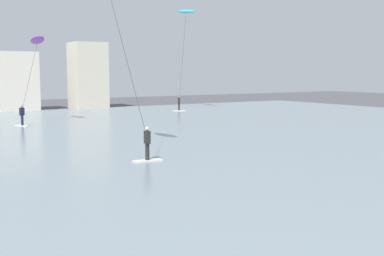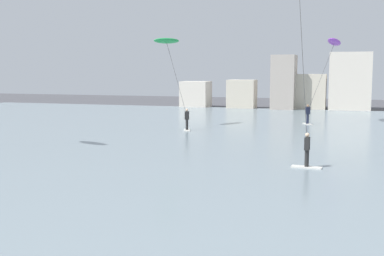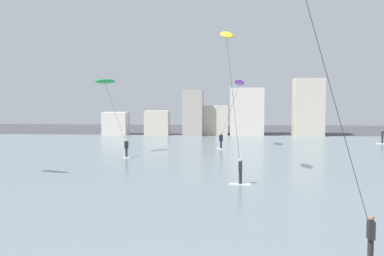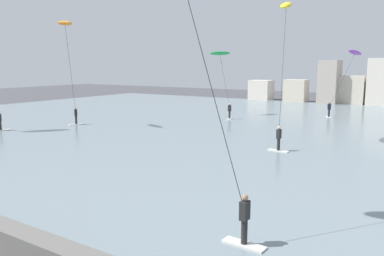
# 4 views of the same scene
# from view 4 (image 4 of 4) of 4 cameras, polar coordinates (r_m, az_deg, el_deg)

# --- Properties ---
(seawall_barrier) EXTENTS (60.00, 0.70, 1.06)m
(seawall_barrier) POSITION_cam_4_polar(r_m,az_deg,el_deg) (13.11, -25.41, -14.78)
(seawall_barrier) COLOR #66635E
(seawall_barrier) RESTS_ON ground
(water_bay) EXTENTS (84.00, 52.00, 0.10)m
(water_bay) POSITION_cam_4_polar(r_m,az_deg,el_deg) (34.88, 14.93, -0.36)
(water_bay) COLOR gray
(water_bay) RESTS_ON ground
(far_shore_buildings) EXTENTS (30.03, 6.08, 7.84)m
(far_shore_buildings) POSITION_cam_4_polar(r_m,az_deg,el_deg) (60.53, 24.78, 5.85)
(far_shore_buildings) COLOR beige
(far_shore_buildings) RESTS_ON ground
(kitesurfer_orange) EXTENTS (2.77, 2.93, 9.45)m
(kitesurfer_orange) POSITION_cam_4_polar(r_m,az_deg,el_deg) (36.69, -17.86, 12.56)
(kitesurfer_orange) COLOR silver
(kitesurfer_orange) RESTS_ON water_bay
(kitesurfer_yellow) EXTENTS (2.25, 4.55, 10.11)m
(kitesurfer_yellow) POSITION_cam_4_polar(r_m,az_deg,el_deg) (28.27, 13.44, 14.45)
(kitesurfer_yellow) COLOR silver
(kitesurfer_yellow) RESTS_ON water_bay
(kitesurfer_purple) EXTENTS (3.00, 4.22, 7.27)m
(kitesurfer_purple) POSITION_cam_4_polar(r_m,az_deg,el_deg) (45.34, 22.39, 9.41)
(kitesurfer_purple) COLOR silver
(kitesurfer_purple) RESTS_ON water_bay
(kitesurfer_green) EXTENTS (3.80, 4.21, 7.11)m
(kitesurfer_green) POSITION_cam_4_polar(r_m,az_deg,el_deg) (42.86, 4.31, 9.70)
(kitesurfer_green) COLOR silver
(kitesurfer_green) RESTS_ON water_bay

